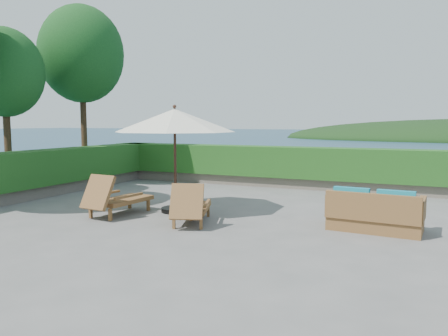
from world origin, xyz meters
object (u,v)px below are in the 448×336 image
at_px(lounge_left, 116,198).
at_px(wicker_loveseat, 375,214).
at_px(patio_umbrella, 175,122).
at_px(side_table, 191,203).
at_px(lounge_right, 191,206).

height_order(lounge_left, wicker_loveseat, lounge_left).
bearing_deg(wicker_loveseat, patio_umbrella, -175.93).
bearing_deg(wicker_loveseat, side_table, -168.29).
xyz_separation_m(lounge_left, side_table, (1.76, 0.41, -0.07)).
bearing_deg(lounge_right, lounge_left, 159.61).
xyz_separation_m(lounge_left, lounge_right, (2.00, -0.04, -0.03)).
distance_m(patio_umbrella, lounge_right, 2.24).
relative_size(patio_umbrella, lounge_right, 2.18).
bearing_deg(wicker_loveseat, lounge_right, -160.97).
bearing_deg(side_table, lounge_left, -166.80).
relative_size(lounge_left, lounge_right, 1.03).
distance_m(patio_umbrella, wicker_loveseat, 4.92).
bearing_deg(side_table, wicker_loveseat, 7.83).
bearing_deg(patio_umbrella, lounge_right, -45.59).
distance_m(lounge_right, side_table, 0.51).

